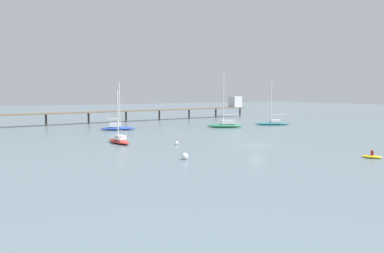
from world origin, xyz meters
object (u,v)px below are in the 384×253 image
sailboat_teal (273,122)px  dinghy_yellow (372,156)px  pier (163,108)px  sailboat_green (226,124)px  mooring_buoy_mid (185,156)px  sailboat_blue (118,127)px  mooring_buoy_inner (177,143)px  sailboat_red (119,140)px

sailboat_teal → dinghy_yellow: sailboat_teal is taller
pier → sailboat_green: bearing=-85.8°
pier → mooring_buoy_mid: (-26.68, -58.71, -3.09)m
dinghy_yellow → sailboat_blue: bearing=107.2°
sailboat_blue → sailboat_green: 24.63m
mooring_buoy_inner → sailboat_red: bearing=138.2°
sailboat_teal → sailboat_green: size_ratio=0.90×
sailboat_red → sailboat_green: 32.98m
sailboat_red → sailboat_blue: sailboat_blue is taller
sailboat_teal → sailboat_red: sailboat_teal is taller
sailboat_blue → mooring_buoy_mid: bearing=-97.9°
pier → mooring_buoy_mid: size_ratio=104.06×
sailboat_green → sailboat_blue: bearing=162.5°
sailboat_green → dinghy_yellow: 42.57m
dinghy_yellow → mooring_buoy_mid: 23.35m
pier → sailboat_teal: (16.30, -28.89, -2.84)m
sailboat_red → mooring_buoy_inner: 9.42m
sailboat_blue → mooring_buoy_mid: (-5.25, -37.87, -0.27)m
sailboat_green → sailboat_red: bearing=-157.6°
sailboat_red → sailboat_green: (30.49, 12.57, 0.22)m
sailboat_teal → sailboat_red: size_ratio=1.31×
pier → dinghy_yellow: 70.34m
pier → sailboat_teal: size_ratio=7.74×
sailboat_blue → mooring_buoy_inner: sailboat_blue is taller
sailboat_red → mooring_buoy_mid: (1.75, -17.91, -0.15)m
mooring_buoy_mid → mooring_buoy_inner: mooring_buoy_mid is taller
sailboat_blue → sailboat_green: sailboat_green is taller
sailboat_blue → sailboat_teal: bearing=-12.0°
pier → sailboat_red: (-28.43, -40.80, -2.94)m
sailboat_green → dinghy_yellow: (-8.31, -41.75, -0.57)m
sailboat_blue → pier: bearing=44.2°
pier → sailboat_red: size_ratio=10.14×
dinghy_yellow → mooring_buoy_mid: dinghy_yellow is taller
pier → sailboat_red: bearing=-124.9°
sailboat_teal → sailboat_green: (-14.23, 0.66, 0.13)m
pier → sailboat_blue: size_ratio=8.32×
sailboat_teal → dinghy_yellow: bearing=-118.7°
mooring_buoy_inner → dinghy_yellow: bearing=-56.5°
sailboat_blue → sailboat_green: size_ratio=0.84×
dinghy_yellow → mooring_buoy_inner: dinghy_yellow is taller
pier → dinghy_yellow: bearing=-95.1°
pier → sailboat_blue: bearing=-135.8°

